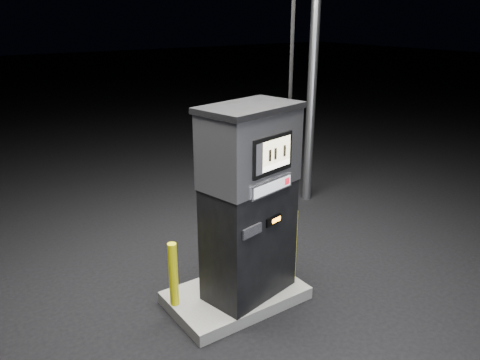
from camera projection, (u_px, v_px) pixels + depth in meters
ground at (236, 300)px, 5.73m from camera, size 80.00×80.00×0.00m
pump_island at (236, 295)px, 5.70m from camera, size 1.60×1.00×0.15m
fuel_dispenser at (250, 202)px, 5.28m from camera, size 1.31×0.89×4.70m
bollard_left at (173, 274)px, 5.28m from camera, size 0.11×0.11×0.78m
bollard_right at (292, 245)px, 5.80m from camera, size 0.15×0.15×0.92m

